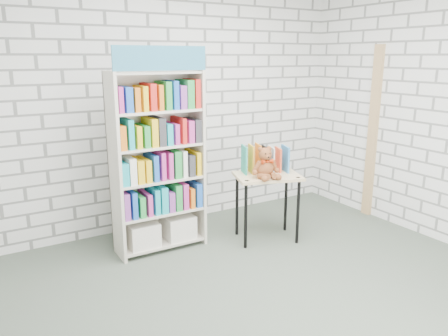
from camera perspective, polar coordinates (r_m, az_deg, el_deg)
ground at (r=3.89m, az=6.24°, el=-15.98°), size 4.50×4.50×0.00m
room_shell at (r=3.36m, az=7.08°, el=11.26°), size 4.52×4.02×2.81m
bookshelf at (r=4.44m, az=-8.65°, el=0.90°), size 0.92×0.36×2.06m
display_table at (r=4.71m, az=5.69°, el=-2.08°), size 0.80×0.66×0.73m
table_books at (r=4.75m, az=5.34°, el=1.12°), size 0.52×0.35×0.28m
teddy_bear at (r=4.54m, az=5.46°, el=0.35°), size 0.30×0.29×0.33m
door_trim at (r=5.67m, az=18.85°, el=4.37°), size 0.05×0.12×2.10m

